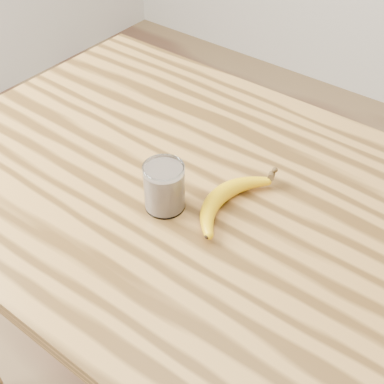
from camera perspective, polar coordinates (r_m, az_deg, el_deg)
The scene contains 3 objects.
table at distance 1.11m, azimuth 1.33°, elevation -5.13°, with size 1.20×0.80×0.90m.
smoothie_glass at distance 0.96m, azimuth -2.97°, elevation 0.51°, with size 0.07×0.07×0.09m.
banana at distance 0.99m, azimuth 2.89°, elevation -0.39°, with size 0.10×0.27×0.03m, color #EBAF0A, non-canonical shape.
Camera 1 is at (0.44, -0.61, 1.58)m, focal length 50.00 mm.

